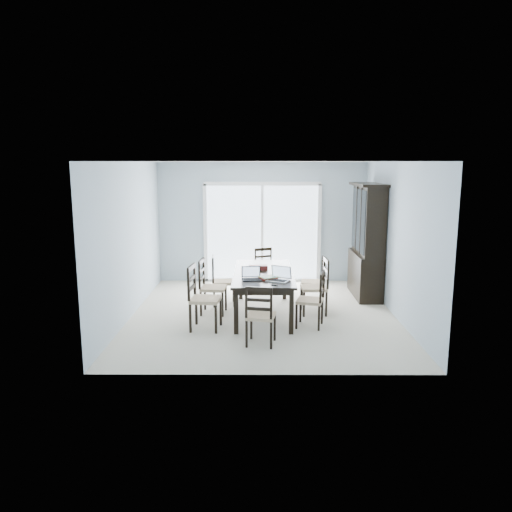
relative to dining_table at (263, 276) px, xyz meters
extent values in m
plane|color=beige|center=(0.00, 0.00, -0.67)|extent=(5.00, 5.00, 0.00)
plane|color=white|center=(0.00, 0.00, 1.93)|extent=(5.00, 5.00, 0.00)
cube|color=#9EB0BD|center=(0.00, 2.50, 0.63)|extent=(4.50, 0.02, 2.60)
cube|color=#9EB0BD|center=(-2.25, 0.00, 0.63)|extent=(0.02, 5.00, 2.60)
cube|color=#9EB0BD|center=(2.25, 0.00, 0.63)|extent=(0.02, 5.00, 2.60)
cube|color=gray|center=(0.00, 3.50, -0.72)|extent=(4.50, 2.00, 0.10)
cube|color=#99999E|center=(0.00, 4.50, -0.12)|extent=(4.50, 0.06, 1.10)
cube|color=black|center=(0.00, 0.00, 0.06)|extent=(1.00, 2.20, 0.04)
cube|color=black|center=(0.00, 0.00, 0.00)|extent=(0.88, 2.08, 0.10)
cube|color=black|center=(-0.42, -1.00, -0.33)|extent=(0.07, 0.07, 0.69)
cube|color=black|center=(0.42, -1.00, -0.33)|extent=(0.07, 0.07, 0.69)
cube|color=black|center=(-0.42, 1.00, -0.33)|extent=(0.07, 0.07, 0.69)
cube|color=black|center=(0.42, 1.00, -0.33)|extent=(0.07, 0.07, 0.69)
cube|color=black|center=(2.01, 1.25, -0.25)|extent=(0.45, 1.30, 0.85)
cube|color=black|center=(2.04, 1.25, 0.83)|extent=(0.38, 1.30, 1.30)
cube|color=black|center=(2.01, 1.25, 1.50)|extent=(0.50, 1.38, 0.05)
cube|color=black|center=(1.84, 0.83, 0.83)|extent=(0.02, 0.36, 1.18)
cube|color=black|center=(1.84, 1.25, 0.83)|extent=(0.02, 0.36, 1.18)
cube|color=black|center=(1.84, 1.67, 0.83)|extent=(0.02, 0.36, 1.18)
cube|color=silver|center=(0.00, 2.48, 0.38)|extent=(2.40, 0.02, 2.10)
cube|color=white|center=(0.00, 2.46, 1.47)|extent=(2.52, 0.05, 0.08)
cube|color=white|center=(0.00, 2.46, 0.38)|extent=(0.06, 0.05, 2.10)
cube|color=white|center=(0.00, 2.46, -0.65)|extent=(2.52, 0.05, 0.05)
cube|color=black|center=(-1.09, -0.55, -0.45)|extent=(0.04, 0.04, 0.45)
cube|color=black|center=(-1.13, -0.95, -0.45)|extent=(0.04, 0.04, 0.45)
cube|color=black|center=(-0.69, -0.59, -0.45)|extent=(0.04, 0.04, 0.45)
cube|color=black|center=(-0.73, -0.99, -0.45)|extent=(0.04, 0.04, 0.45)
cube|color=tan|center=(-0.91, -0.77, -0.19)|extent=(0.49, 0.49, 0.05)
cube|color=black|center=(-1.03, 0.27, -0.46)|extent=(0.04, 0.04, 0.42)
cube|color=black|center=(-1.06, -0.10, -0.46)|extent=(0.04, 0.04, 0.42)
cube|color=black|center=(-0.66, 0.24, -0.46)|extent=(0.04, 0.04, 0.42)
cube|color=black|center=(-0.69, -0.13, -0.46)|extent=(0.04, 0.04, 0.42)
cube|color=tan|center=(-0.86, 0.07, -0.23)|extent=(0.45, 0.45, 0.05)
cube|color=black|center=(-0.91, 0.77, -0.47)|extent=(0.04, 0.04, 0.41)
cube|color=black|center=(-0.88, 0.41, -0.47)|extent=(0.04, 0.04, 0.41)
cube|color=black|center=(-0.56, 0.80, -0.47)|extent=(0.04, 0.04, 0.41)
cube|color=black|center=(-0.52, 0.44, -0.47)|extent=(0.04, 0.04, 0.41)
cube|color=tan|center=(-0.72, 0.60, -0.24)|extent=(0.43, 0.43, 0.05)
cube|color=black|center=(0.86, -0.85, -0.47)|extent=(0.04, 0.04, 0.40)
cube|color=black|center=(0.95, -0.51, -0.47)|extent=(0.04, 0.04, 0.40)
cube|color=black|center=(0.52, -0.76, -0.47)|extent=(0.04, 0.04, 0.40)
cube|color=black|center=(0.61, -0.42, -0.47)|extent=(0.04, 0.04, 0.40)
cube|color=tan|center=(0.74, -0.64, -0.25)|extent=(0.48, 0.48, 0.05)
cube|color=black|center=(1.07, -0.12, -0.46)|extent=(0.04, 0.04, 0.43)
cube|color=black|center=(1.06, 0.26, -0.46)|extent=(0.04, 0.04, 0.43)
cube|color=black|center=(0.69, -0.13, -0.46)|extent=(0.04, 0.04, 0.43)
cube|color=black|center=(0.68, 0.25, -0.46)|extent=(0.04, 0.04, 0.43)
cube|color=tan|center=(0.87, 0.06, -0.22)|extent=(0.44, 0.44, 0.05)
cube|color=black|center=(1.05, 0.45, -0.48)|extent=(0.04, 0.04, 0.39)
cube|color=black|center=(1.10, 0.79, -0.48)|extent=(0.04, 0.04, 0.39)
cube|color=black|center=(0.71, 0.50, -0.48)|extent=(0.04, 0.04, 0.39)
cube|color=black|center=(0.76, 0.84, -0.48)|extent=(0.04, 0.04, 0.39)
cube|color=tan|center=(0.90, 0.65, -0.26)|extent=(0.43, 0.43, 0.05)
cube|color=black|center=(-0.25, -1.57, -0.47)|extent=(0.04, 0.04, 0.40)
cube|color=black|center=(0.10, -1.64, -0.47)|extent=(0.04, 0.04, 0.40)
cube|color=black|center=(-0.19, -1.23, -0.47)|extent=(0.04, 0.04, 0.40)
cube|color=black|center=(0.16, -1.29, -0.47)|extent=(0.04, 0.04, 0.40)
cube|color=tan|center=(-0.04, -1.43, -0.25)|extent=(0.45, 0.45, 0.05)
cube|color=black|center=(0.18, 1.79, -0.48)|extent=(0.04, 0.04, 0.39)
cube|color=black|center=(-0.14, 1.67, -0.48)|extent=(0.04, 0.04, 0.39)
cube|color=black|center=(0.29, 1.46, -0.48)|extent=(0.04, 0.04, 0.39)
cube|color=black|center=(-0.03, 1.35, -0.48)|extent=(0.04, 0.04, 0.39)
cube|color=tan|center=(0.08, 1.57, -0.26)|extent=(0.48, 0.48, 0.05)
cube|color=black|center=(-0.19, -0.60, 0.09)|extent=(0.33, 0.25, 0.02)
cube|color=silver|center=(-0.19, -0.60, 0.19)|extent=(0.27, 0.07, 0.16)
cube|color=silver|center=(0.22, -0.68, 0.09)|extent=(0.41, 0.36, 0.02)
cube|color=silver|center=(0.22, -0.68, 0.20)|extent=(0.28, 0.17, 0.18)
cube|color=maroon|center=(0.08, -0.53, 0.09)|extent=(0.32, 0.28, 0.03)
cube|color=gold|center=(0.09, -0.53, 0.12)|extent=(0.36, 0.33, 0.01)
cube|color=black|center=(0.16, -0.94, 0.08)|extent=(0.11, 0.09, 0.01)
cube|color=#460E15|center=(-0.08, 0.19, 0.11)|extent=(0.32, 0.19, 0.08)
cube|color=maroon|center=(-0.41, 3.55, -0.23)|extent=(1.89, 1.70, 0.89)
cube|color=#979797|center=(-0.41, 3.55, 0.25)|extent=(1.94, 1.76, 0.06)
camera|label=1|loc=(-0.08, -8.30, 1.91)|focal=35.00mm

